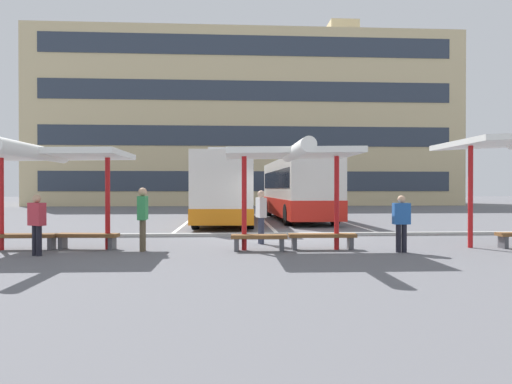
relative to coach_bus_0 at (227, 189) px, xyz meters
The scene contains 18 objects.
ground_plane 7.89m from the coach_bus_0, 75.02° to the right, with size 160.00×160.00×0.00m, color slate.
terminal_building 28.36m from the coach_bus_0, 85.78° to the left, with size 43.70×13.54×20.47m.
coach_bus_0 is the anchor object (origin of this frame).
coach_bus_1 4.02m from the coach_bus_0, 16.83° to the left, with size 2.87×10.60×3.59m.
lane_stripe_0 2.63m from the coach_bus_0, behind, with size 0.16×14.00×0.01m, color white.
lane_stripe_1 2.62m from the coach_bus_0, ahead, with size 0.16×14.00×0.01m, color white.
lane_stripe_2 6.22m from the coach_bus_0, ahead, with size 0.16×14.00×0.01m, color white.
waiting_shelter_0 11.66m from the coach_bus_0, 114.14° to the right, with size 3.94×4.71×2.83m.
bench_0 11.85m from the coach_bus_0, 118.71° to the right, with size 1.94×0.46×0.45m.
bench_1 11.12m from the coach_bus_0, 110.44° to the right, with size 1.79×0.65×0.45m.
waiting_shelter_1 11.23m from the coach_bus_0, 80.30° to the right, with size 3.62×4.21×2.87m.
bench_2 11.08m from the coach_bus_0, 84.86° to the right, with size 1.56×0.50×0.45m.
bench_3 11.20m from the coach_bus_0, 75.49° to the right, with size 1.91×0.47×0.45m.
platform_kerb 7.62m from the coach_bus_0, 74.49° to the right, with size 44.00×0.24×0.12m, color #ADADA8.
waiting_passenger_0 12.44m from the coach_bus_0, 67.25° to the right, with size 0.45×0.23×1.54m.
waiting_passenger_1 9.47m from the coach_bus_0, 83.02° to the right, with size 0.32×0.52×1.66m.
waiting_passenger_2 12.49m from the coach_bus_0, 112.43° to the right, with size 0.50×0.42×1.57m.
waiting_passenger_3 11.04m from the coach_bus_0, 101.61° to the right, with size 0.23×0.51×1.75m.
Camera 1 is at (-1.80, -15.89, 1.73)m, focal length 31.62 mm.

